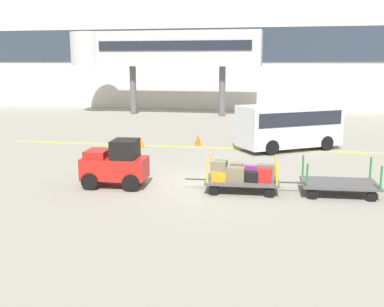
{
  "coord_description": "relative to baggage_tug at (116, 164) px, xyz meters",
  "views": [
    {
      "loc": [
        2.46,
        -14.8,
        4.07
      ],
      "look_at": [
        -0.74,
        0.98,
        0.86
      ],
      "focal_mm": 43.07,
      "sensor_mm": 36.0,
      "label": 1
    }
  ],
  "objects": [
    {
      "name": "ground_plane",
      "position": [
        2.96,
        0.78,
        -0.75
      ],
      "size": [
        120.0,
        120.0,
        0.0
      ],
      "primitive_type": "plane",
      "color": "gray"
    },
    {
      "name": "apron_lead_line",
      "position": [
        1.43,
        7.55,
        -0.75
      ],
      "size": [
        19.46,
        0.49,
        0.01
      ],
      "primitive_type": "cube",
      "rotation": [
        0.0,
        0.0,
        0.01
      ],
      "color": "yellow",
      "rests_on": "ground_plane"
    },
    {
      "name": "terminal_building",
      "position": [
        2.96,
        26.76,
        4.23
      ],
      "size": [
        63.41,
        2.51,
        9.96
      ],
      "color": "silver",
      "rests_on": "ground_plane"
    },
    {
      "name": "jet_bridge",
      "position": [
        -4.49,
        20.77,
        4.23
      ],
      "size": [
        14.93,
        3.0,
        6.35
      ],
      "color": "#B7B7BC",
      "rests_on": "ground_plane"
    },
    {
      "name": "baggage_tug",
      "position": [
        0.0,
        0.0,
        0.0
      ],
      "size": [
        2.16,
        1.34,
        1.58
      ],
      "color": "red",
      "rests_on": "ground_plane"
    },
    {
      "name": "baggage_cart_lead",
      "position": [
        4.12,
        0.25,
        -0.22
      ],
      "size": [
        3.04,
        1.54,
        1.1
      ],
      "color": "#4C4C4F",
      "rests_on": "ground_plane"
    },
    {
      "name": "baggage_cart_middle",
      "position": [
        7.14,
        0.44,
        -0.41
      ],
      "size": [
        3.04,
        1.54,
        1.1
      ],
      "color": "#4C4C4F",
      "rests_on": "ground_plane"
    },
    {
      "name": "shuttle_van",
      "position": [
        5.64,
        7.91,
        0.48
      ],
      "size": [
        5.05,
        4.25,
        2.1
      ],
      "color": "silver",
      "rests_on": "ground_plane"
    },
    {
      "name": "safety_cone_near",
      "position": [
        1.22,
        8.13,
        -0.48
      ],
      "size": [
        0.36,
        0.36,
        0.55
      ],
      "primitive_type": "cone",
      "color": "#EA590F",
      "rests_on": "ground_plane"
    },
    {
      "name": "safety_cone_far",
      "position": [
        -1.34,
        6.88,
        -0.48
      ],
      "size": [
        0.36,
        0.36,
        0.55
      ],
      "primitive_type": "cone",
      "color": "orange",
      "rests_on": "ground_plane"
    }
  ]
}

